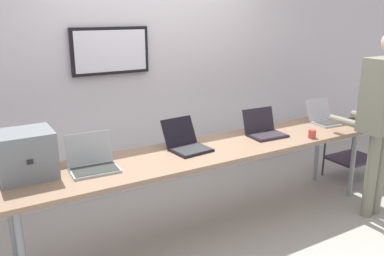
{
  "coord_description": "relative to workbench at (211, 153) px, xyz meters",
  "views": [
    {
      "loc": [
        -1.89,
        -2.85,
        1.96
      ],
      "look_at": [
        -0.22,
        -0.05,
        1.01
      ],
      "focal_mm": 37.7,
      "sensor_mm": 36.0,
      "label": 1
    }
  ],
  "objects": [
    {
      "name": "laptop_station_2",
      "position": [
        0.66,
        0.06,
        0.1
      ],
      "size": [
        0.37,
        0.33,
        0.25
      ],
      "color": "#25202B",
      "rests_on": "workbench"
    },
    {
      "name": "storage_cart",
      "position": [
        2.12,
        0.11,
        -0.28
      ],
      "size": [
        0.56,
        0.44,
        0.68
      ],
      "color": "#342639",
      "rests_on": "ground"
    },
    {
      "name": "workbench",
      "position": [
        0.0,
        0.0,
        0.0
      ],
      "size": [
        3.54,
        0.7,
        0.78
      ],
      "color": "#907258",
      "rests_on": "ground"
    },
    {
      "name": "laptop_station_3",
      "position": [
        1.54,
        0.07,
        0.1
      ],
      "size": [
        0.35,
        0.37,
        0.24
      ],
      "color": "#B0B4BB",
      "rests_on": "workbench"
    },
    {
      "name": "person",
      "position": [
        1.51,
        -0.62,
        0.36
      ],
      "size": [
        0.44,
        0.59,
        1.79
      ],
      "color": "gray",
      "rests_on": "ground"
    },
    {
      "name": "equipment_box",
      "position": [
        -1.52,
        0.15,
        0.22
      ],
      "size": [
        0.4,
        0.36,
        0.35
      ],
      "color": "slate",
      "rests_on": "workbench"
    },
    {
      "name": "back_wall",
      "position": [
        -0.01,
        1.13,
        0.59
      ],
      "size": [
        8.0,
        0.11,
        2.64
      ],
      "color": "silver",
      "rests_on": "ground"
    },
    {
      "name": "laptop_station_0",
      "position": [
        -1.06,
        0.05,
        0.11
      ],
      "size": [
        0.38,
        0.32,
        0.27
      ],
      "color": "#ACB5B8",
      "rests_on": "workbench"
    },
    {
      "name": "laptop_station_1",
      "position": [
        -0.2,
        0.09,
        0.11
      ],
      "size": [
        0.36,
        0.41,
        0.25
      ],
      "color": "black",
      "rests_on": "workbench"
    },
    {
      "name": "ground",
      "position": [
        0.0,
        0.0,
        -0.75
      ],
      "size": [
        8.0,
        8.0,
        0.04
      ],
      "primitive_type": "cube",
      "color": "#A6A399"
    },
    {
      "name": "coffee_mug",
      "position": [
        1.0,
        -0.25,
        0.09
      ],
      "size": [
        0.07,
        0.07,
        0.08
      ],
      "color": "#C6453C",
      "rests_on": "workbench"
    }
  ]
}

